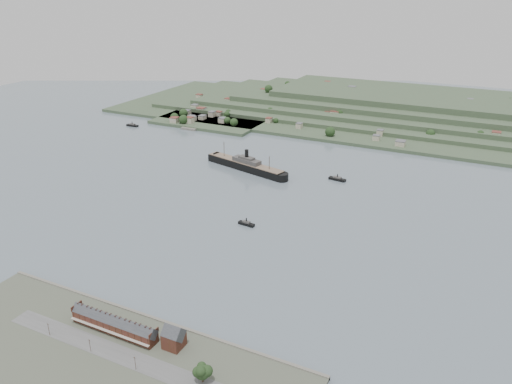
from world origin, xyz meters
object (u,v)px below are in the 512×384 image
at_px(steamship, 243,164).
at_px(tugboat, 246,224).
at_px(fig_tree, 202,372).
at_px(gabled_building, 174,337).
at_px(terrace_row, 114,324).

height_order(steamship, tugboat, steamship).
relative_size(tugboat, fig_tree, 1.37).
relative_size(steamship, tugboat, 7.53).
bearing_deg(fig_tree, gabled_building, 150.89).
height_order(gabled_building, tugboat, gabled_building).
bearing_deg(gabled_building, terrace_row, -173.88).
height_order(terrace_row, fig_tree, terrace_row).
height_order(terrace_row, tugboat, terrace_row).
distance_m(tugboat, fig_tree, 176.10).
distance_m(steamship, fig_tree, 308.13).
bearing_deg(terrace_row, steamship, 102.46).
height_order(tugboat, fig_tree, fig_tree).
bearing_deg(terrace_row, fig_tree, -9.87).
height_order(terrace_row, gabled_building, gabled_building).
distance_m(terrace_row, gabled_building, 37.74).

